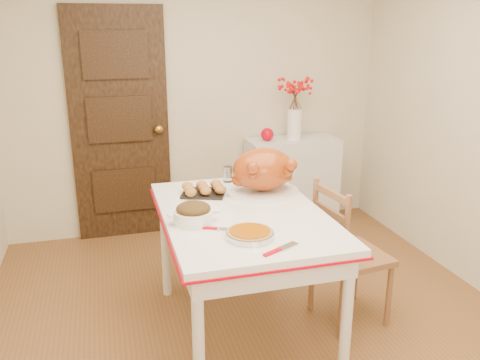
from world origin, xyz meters
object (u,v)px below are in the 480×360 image
object	(u,v)px
sideboard	(292,182)
chair_oak	(352,253)
pumpkin_pie	(250,233)
kitchen_table	(242,274)
turkey_platter	(263,172)

from	to	relation	value
sideboard	chair_oak	size ratio (longest dim) A/B	0.90
chair_oak	pumpkin_pie	size ratio (longest dim) A/B	3.77
sideboard	pumpkin_pie	size ratio (longest dim) A/B	3.40
sideboard	kitchen_table	xyz separation A→B (m)	(-0.97, -1.64, -0.01)
kitchen_table	pumpkin_pie	size ratio (longest dim) A/B	5.50
kitchen_table	sideboard	bearing A→B (deg)	59.44
kitchen_table	chair_oak	xyz separation A→B (m)	(0.74, -0.02, 0.06)
kitchen_table	turkey_platter	size ratio (longest dim) A/B	2.95
turkey_platter	pumpkin_pie	size ratio (longest dim) A/B	1.87
chair_oak	pumpkin_pie	world-z (taller)	chair_oak
pumpkin_pie	turkey_platter	bearing A→B (deg)	66.29
pumpkin_pie	sideboard	bearing A→B (deg)	62.85
kitchen_table	pumpkin_pie	distance (m)	0.59
sideboard	kitchen_table	size ratio (longest dim) A/B	0.62
kitchen_table	pumpkin_pie	bearing A→B (deg)	-100.06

